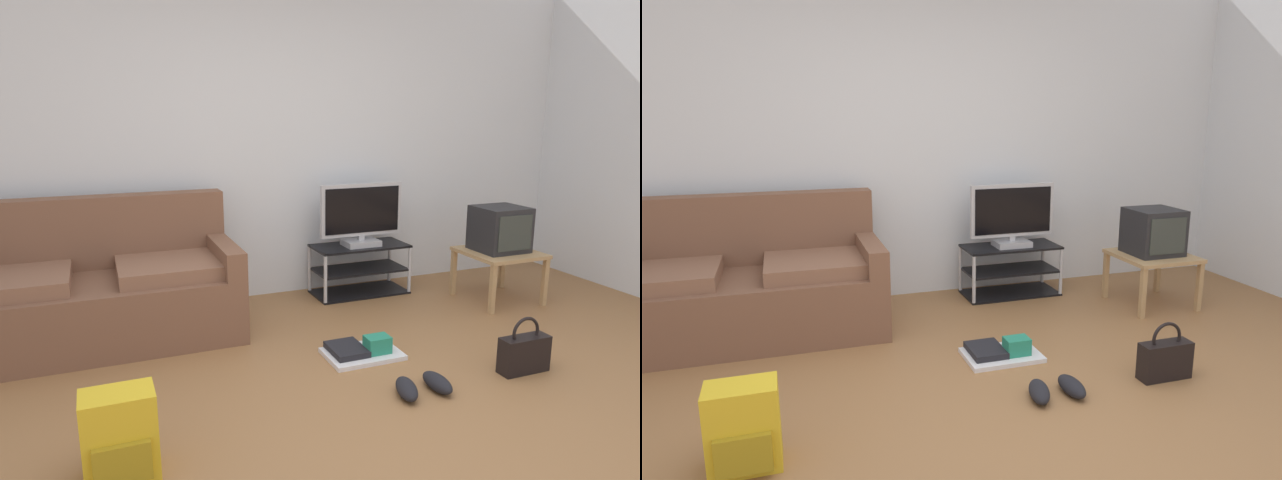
{
  "view_description": "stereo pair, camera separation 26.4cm",
  "coord_description": "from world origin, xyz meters",
  "views": [
    {
      "loc": [
        -1.3,
        -2.19,
        1.57
      ],
      "look_at": [
        0.09,
        1.26,
        0.72
      ],
      "focal_mm": 31.76,
      "sensor_mm": 36.0,
      "label": 1
    },
    {
      "loc": [
        -1.05,
        -2.28,
        1.57
      ],
      "look_at": [
        0.09,
        1.26,
        0.72
      ],
      "focal_mm": 31.76,
      "sensor_mm": 36.0,
      "label": 2
    }
  ],
  "objects": [
    {
      "name": "wall_back",
      "position": [
        0.0,
        2.45,
        1.35
      ],
      "size": [
        9.0,
        0.1,
        2.7
      ],
      "primitive_type": "cube",
      "color": "silver",
      "rests_on": "ground_plane"
    },
    {
      "name": "floor_tray",
      "position": [
        0.24,
        0.91,
        0.04
      ],
      "size": [
        0.49,
        0.34,
        0.14
      ],
      "color": "silver",
      "rests_on": "ground_plane"
    },
    {
      "name": "ground_plane",
      "position": [
        0.0,
        0.0,
        -0.01
      ],
      "size": [
        9.0,
        9.8,
        0.02
      ],
      "primitive_type": "cube",
      "color": "olive"
    },
    {
      "name": "sneakers_pair",
      "position": [
        0.34,
        0.34,
        0.04
      ],
      "size": [
        0.35,
        0.28,
        0.09
      ],
      "color": "black",
      "rests_on": "ground_plane"
    },
    {
      "name": "couch",
      "position": [
        -1.35,
        1.88,
        0.35
      ],
      "size": [
        1.92,
        0.9,
        0.97
      ],
      "color": "brown",
      "rests_on": "ground_plane"
    },
    {
      "name": "side_table",
      "position": [
        1.81,
        1.52,
        0.37
      ],
      "size": [
        0.59,
        0.59,
        0.43
      ],
      "color": "tan",
      "rests_on": "ground_plane"
    },
    {
      "name": "backpack",
      "position": [
        -1.29,
        0.18,
        0.2
      ],
      "size": [
        0.31,
        0.27,
        0.4
      ],
      "rotation": [
        0.0,
        0.0,
        0.35
      ],
      "color": "gold",
      "rests_on": "ground_plane"
    },
    {
      "name": "tv_stand",
      "position": [
        0.81,
        2.13,
        0.22
      ],
      "size": [
        0.83,
        0.4,
        0.44
      ],
      "color": "black",
      "rests_on": "ground_plane"
    },
    {
      "name": "flat_tv",
      "position": [
        0.81,
        2.1,
        0.7
      ],
      "size": [
        0.75,
        0.22,
        0.54
      ],
      "color": "#B2B2B7",
      "rests_on": "tv_stand"
    },
    {
      "name": "crt_tv",
      "position": [
        1.81,
        1.53,
        0.62
      ],
      "size": [
        0.4,
        0.38,
        0.37
      ],
      "color": "#232326",
      "rests_on": "side_table"
    },
    {
      "name": "handbag",
      "position": [
        1.07,
        0.34,
        0.13
      ],
      "size": [
        0.32,
        0.11,
        0.36
      ],
      "rotation": [
        0.0,
        0.0,
        0.16
      ],
      "color": "black",
      "rests_on": "ground_plane"
    }
  ]
}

